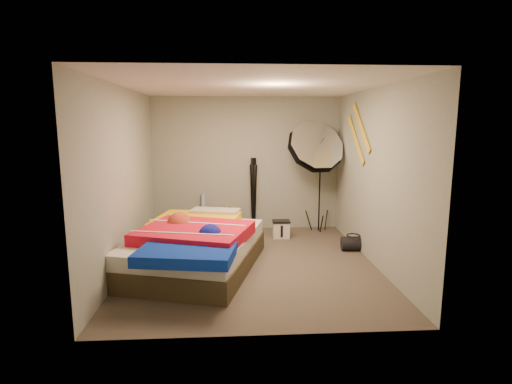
{
  "coord_description": "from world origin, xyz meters",
  "views": [
    {
      "loc": [
        -0.27,
        -5.52,
        1.99
      ],
      "look_at": [
        0.1,
        0.6,
        0.95
      ],
      "focal_mm": 28.0,
      "sensor_mm": 36.0,
      "label": 1
    }
  ],
  "objects": [
    {
      "name": "bed",
      "position": [
        -0.79,
        -0.15,
        0.32
      ],
      "size": [
        2.06,
        2.63,
        0.65
      ],
      "color": "#3F3420",
      "rests_on": "floor"
    },
    {
      "name": "tote_bag",
      "position": [
        -0.35,
        1.79,
        0.19
      ],
      "size": [
        0.42,
        0.31,
        0.39
      ],
      "primitive_type": "cube",
      "rotation": [
        -0.14,
        0.0,
        -0.41
      ],
      "color": "tan",
      "rests_on": "floor"
    },
    {
      "name": "wall_left",
      "position": [
        -1.75,
        0.0,
        1.25
      ],
      "size": [
        0.0,
        4.0,
        4.0
      ],
      "primitive_type": "plane",
      "rotation": [
        1.57,
        0.0,
        1.57
      ],
      "color": "gray",
      "rests_on": "floor"
    },
    {
      "name": "wall_right",
      "position": [
        1.75,
        0.0,
        1.25
      ],
      "size": [
        0.0,
        4.0,
        4.0
      ],
      "primitive_type": "plane",
      "rotation": [
        1.57,
        0.0,
        -1.57
      ],
      "color": "gray",
      "rests_on": "floor"
    },
    {
      "name": "wall_stripe_upper",
      "position": [
        1.73,
        0.6,
        1.95
      ],
      "size": [
        0.02,
        0.91,
        0.78
      ],
      "primitive_type": "cube",
      "rotation": [
        0.7,
        0.0,
        0.0
      ],
      "color": "gold",
      "rests_on": "wall_right"
    },
    {
      "name": "camera_tripod",
      "position": [
        0.13,
        1.88,
        0.79
      ],
      "size": [
        0.1,
        0.1,
        1.38
      ],
      "color": "black",
      "rests_on": "floor"
    },
    {
      "name": "duffel_bag",
      "position": [
        1.65,
        0.51,
        0.11
      ],
      "size": [
        0.39,
        0.26,
        0.23
      ],
      "primitive_type": "cylinder",
      "rotation": [
        0.0,
        1.57,
        -0.09
      ],
      "color": "black",
      "rests_on": "floor"
    },
    {
      "name": "wall_back",
      "position": [
        0.0,
        2.0,
        1.25
      ],
      "size": [
        3.5,
        0.0,
        3.5
      ],
      "primitive_type": "plane",
      "rotation": [
        1.57,
        0.0,
        0.0
      ],
      "color": "gray",
      "rests_on": "floor"
    },
    {
      "name": "wall_front",
      "position": [
        0.0,
        -2.0,
        1.25
      ],
      "size": [
        3.5,
        0.0,
        3.5
      ],
      "primitive_type": "plane",
      "rotation": [
        -1.57,
        0.0,
        0.0
      ],
      "color": "gray",
      "rests_on": "floor"
    },
    {
      "name": "ceiling",
      "position": [
        0.0,
        0.0,
        2.5
      ],
      "size": [
        4.0,
        4.0,
        0.0
      ],
      "primitive_type": "plane",
      "rotation": [
        3.14,
        0.0,
        0.0
      ],
      "color": "silver",
      "rests_on": "wall_back"
    },
    {
      "name": "photo_umbrella",
      "position": [
        1.21,
        1.6,
        1.56
      ],
      "size": [
        1.21,
        0.87,
        2.18
      ],
      "color": "black",
      "rests_on": "floor"
    },
    {
      "name": "wrapping_roll",
      "position": [
        -0.82,
        1.9,
        0.34
      ],
      "size": [
        0.08,
        0.2,
        0.69
      ],
      "primitive_type": "cylinder",
      "rotation": [
        -0.17,
        0.0,
        -0.02
      ],
      "color": "#4C74B6",
      "rests_on": "floor"
    },
    {
      "name": "camera_case",
      "position": [
        0.59,
        1.3,
        0.14
      ],
      "size": [
        0.29,
        0.21,
        0.29
      ],
      "primitive_type": "cube",
      "rotation": [
        0.0,
        0.0,
        -0.01
      ],
      "color": "silver",
      "rests_on": "floor"
    },
    {
      "name": "floor",
      "position": [
        0.0,
        0.0,
        0.0
      ],
      "size": [
        4.0,
        4.0,
        0.0
      ],
      "primitive_type": "plane",
      "color": "brown",
      "rests_on": "ground"
    },
    {
      "name": "wall_stripe_lower",
      "position": [
        1.73,
        0.85,
        1.75
      ],
      "size": [
        0.02,
        0.91,
        0.78
      ],
      "primitive_type": "cube",
      "rotation": [
        0.7,
        0.0,
        0.0
      ],
      "color": "gold",
      "rests_on": "wall_right"
    }
  ]
}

